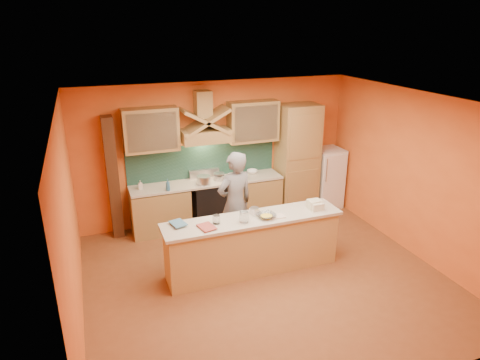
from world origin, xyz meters
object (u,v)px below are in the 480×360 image
object	(u,v)px
fridge	(327,178)
person	(235,204)
kitchen_scale	(254,211)
stove	(208,203)
mixing_bowl	(267,216)

from	to	relation	value
fridge	person	bearing A→B (deg)	-154.36
fridge	person	distance (m)	2.86
kitchen_scale	stove	bearing A→B (deg)	85.76
fridge	person	world-z (taller)	person
stove	fridge	world-z (taller)	fridge
person	kitchen_scale	xyz separation A→B (m)	(0.13, -0.56, 0.07)
mixing_bowl	stove	bearing A→B (deg)	101.30
person	kitchen_scale	size ratio (longest dim) A/B	15.27
kitchen_scale	mixing_bowl	distance (m)	0.23
stove	mixing_bowl	bearing A→B (deg)	-78.70
fridge	stove	bearing A→B (deg)	180.00
fridge	mixing_bowl	xyz separation A→B (m)	(-2.30, -1.98, 0.33)
stove	kitchen_scale	xyz separation A→B (m)	(0.27, -1.80, 0.55)
fridge	person	size ratio (longest dim) A/B	0.70
person	mixing_bowl	bearing A→B (deg)	96.42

